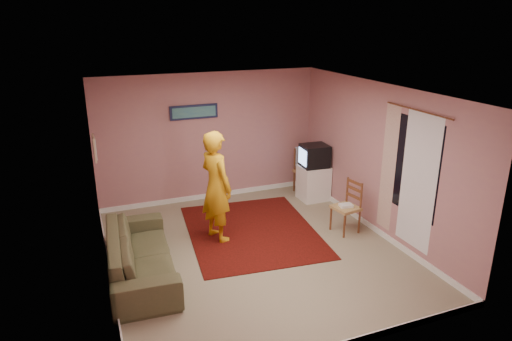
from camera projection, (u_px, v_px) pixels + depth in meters
name	position (u px, v px, depth m)	size (l,w,h in m)	color
ground	(255.00, 251.00, 7.39)	(5.00, 5.00, 0.00)	gray
wall_back	(209.00, 138.00, 9.18)	(4.50, 0.02, 2.60)	#AB7370
wall_front	(342.00, 249.00, 4.78)	(4.50, 0.02, 2.60)	#AB7370
wall_left	(101.00, 196.00, 6.19)	(0.02, 5.00, 2.60)	#AB7370
wall_right	(377.00, 160.00, 7.76)	(0.02, 5.00, 2.60)	#AB7370
ceiling	(254.00, 91.00, 6.56)	(4.50, 5.00, 0.02)	white
baseboard_back	(211.00, 195.00, 9.57)	(4.50, 0.02, 0.10)	white
baseboard_left	(111.00, 276.00, 6.60)	(0.02, 5.00, 0.10)	white
baseboard_right	(371.00, 226.00, 8.16)	(0.02, 5.00, 0.10)	white
window	(414.00, 167.00, 6.92)	(0.01, 1.10, 1.50)	black
curtain_sheer	(418.00, 182.00, 6.85)	(0.01, 0.75, 2.10)	white
curtain_floral	(388.00, 169.00, 7.46)	(0.01, 0.35, 2.10)	beige
curtain_rod	(418.00, 110.00, 6.62)	(0.02, 0.02, 1.40)	brown
picture_back	(194.00, 112.00, 8.87)	(0.95, 0.04, 0.28)	#161B3D
picture_left	(95.00, 148.00, 7.53)	(0.04, 0.38, 0.42)	#CBB08B
area_rug	(252.00, 231.00, 8.08)	(2.17, 2.71, 0.01)	black
tv_cabinet	(313.00, 183.00, 9.41)	(0.56, 0.51, 0.72)	white
crt_tv	(314.00, 156.00, 9.22)	(0.56, 0.50, 0.45)	black
chair_a	(307.00, 166.00, 9.72)	(0.51, 0.49, 0.52)	tan
dvd_player	(306.00, 169.00, 9.74)	(0.33, 0.23, 0.06)	#B1B1B6
blue_throw	(304.00, 156.00, 9.78)	(0.40, 0.05, 0.42)	#87AEDE
chair_b	(346.00, 202.00, 7.90)	(0.46, 0.48, 0.50)	tan
game_console	(346.00, 205.00, 7.93)	(0.22, 0.16, 0.05)	white
sofa	(140.00, 254.00, 6.64)	(2.28, 0.89, 0.66)	#4D492E
person	(216.00, 186.00, 7.54)	(0.69, 0.45, 1.89)	orange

